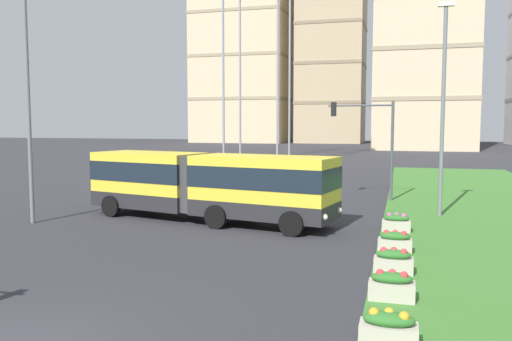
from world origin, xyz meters
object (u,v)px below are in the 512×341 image
at_px(articulated_bus, 207,184).
at_px(apartment_tower_westcentre, 332,29).
at_px(traffic_light_far_right, 370,133).
at_px(apartment_tower_west, 244,39).
at_px(flower_planter_4, 396,223).
at_px(car_navy_sedan, 192,179).
at_px(flower_planter_1, 392,286).
at_px(flower_planter_2, 394,261).
at_px(streetlight_left, 28,97).
at_px(streetlight_median, 443,102).
at_px(flower_planter_0, 389,329).
at_px(flower_planter_3, 395,242).
at_px(apartment_tower_centre, 425,31).

height_order(articulated_bus, apartment_tower_westcentre, apartment_tower_westcentre).
height_order(traffic_light_far_right, apartment_tower_west, apartment_tower_west).
bearing_deg(apartment_tower_westcentre, flower_planter_4, -80.92).
height_order(car_navy_sedan, flower_planter_1, car_navy_sedan).
relative_size(flower_planter_2, streetlight_left, 0.11).
bearing_deg(streetlight_left, articulated_bus, 19.36).
bearing_deg(streetlight_median, car_navy_sedan, 158.74).
relative_size(flower_planter_0, flower_planter_3, 1.00).
height_order(flower_planter_2, apartment_tower_centre, apartment_tower_centre).
distance_m(articulated_bus, apartment_tower_centre, 76.72).
distance_m(flower_planter_2, apartment_tower_west, 114.64).
bearing_deg(traffic_light_far_right, streetlight_left, -141.82).
relative_size(apartment_tower_westcentre, apartment_tower_centre, 1.30).
relative_size(flower_planter_0, streetlight_left, 0.11).
relative_size(articulated_bus, flower_planter_4, 10.96).
bearing_deg(apartment_tower_centre, flower_planter_3, -92.48).
bearing_deg(car_navy_sedan, flower_planter_3, -46.13).
distance_m(articulated_bus, streetlight_median, 11.40).
height_order(articulated_bus, car_navy_sedan, articulated_bus).
bearing_deg(flower_planter_4, apartment_tower_centre, 87.40).
distance_m(streetlight_median, apartment_tower_west, 104.91).
relative_size(flower_planter_4, apartment_tower_west, 0.02).
bearing_deg(car_navy_sedan, streetlight_median, -21.26).
distance_m(flower_planter_0, streetlight_left, 18.64).
distance_m(flower_planter_0, flower_planter_2, 5.17).
relative_size(flower_planter_2, flower_planter_4, 1.00).
bearing_deg(flower_planter_0, apartment_tower_west, 108.40).
xyz_separation_m(apartment_tower_westcentre, apartment_tower_centre, (19.48, -26.86, -5.99)).
bearing_deg(flower_planter_0, streetlight_median, 82.98).
xyz_separation_m(flower_planter_4, traffic_light_far_right, (-1.62, 8.78, 3.44)).
distance_m(flower_planter_1, apartment_tower_centre, 84.83).
height_order(traffic_light_far_right, apartment_tower_westcentre, apartment_tower_westcentre).
distance_m(flower_planter_2, traffic_light_far_right, 15.31).
distance_m(flower_planter_3, apartment_tower_westcentre, 108.68).
bearing_deg(streetlight_left, flower_planter_0, -30.64).
bearing_deg(car_navy_sedan, apartment_tower_westcentre, 91.98).
distance_m(flower_planter_2, apartment_tower_westcentre, 111.14).
bearing_deg(apartment_tower_west, apartment_tower_centre, -32.61).
distance_m(articulated_bus, flower_planter_1, 12.15).
height_order(car_navy_sedan, traffic_light_far_right, traffic_light_far_right).
bearing_deg(flower_planter_3, flower_planter_2, -90.00).
xyz_separation_m(flower_planter_3, traffic_light_far_right, (-1.62, 12.27, 3.44)).
relative_size(articulated_bus, streetlight_median, 1.23).
xyz_separation_m(flower_planter_2, flower_planter_3, (0.00, 2.56, 0.00)).
distance_m(flower_planter_4, apartment_tower_centre, 76.67).
bearing_deg(flower_planter_3, flower_planter_4, 90.00).
height_order(car_navy_sedan, apartment_tower_westcentre, apartment_tower_westcentre).
bearing_deg(flower_planter_2, apartment_tower_westcentre, 98.57).
height_order(car_navy_sedan, apartment_tower_west, apartment_tower_west).
relative_size(streetlight_left, streetlight_median, 1.03).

